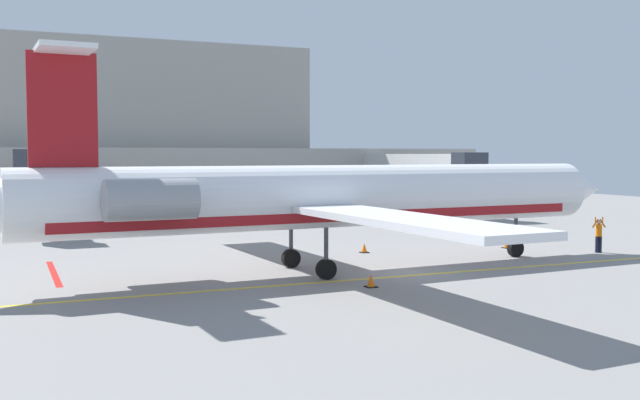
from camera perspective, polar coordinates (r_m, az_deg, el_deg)
The scene contains 11 objects.
ground at distance 34.76m, azimuth 6.09°, elevation -5.69°, with size 120.00×120.00×0.11m.
terminal_building at distance 76.98m, azimuth -15.11°, elevation 4.02°, with size 78.07×11.84×17.12m.
jet_bridge_west at distance 69.54m, azimuth 7.85°, elevation 2.56°, with size 2.40×19.36×5.72m.
jet_bridge_east at distance 58.89m, azimuth -21.80°, elevation 2.32°, with size 2.40×20.46×5.88m.
regional_jet at distance 34.21m, azimuth 0.37°, elevation 0.20°, with size 35.02×29.17×9.68m.
baggage_tug at distance 65.78m, azimuth 7.98°, elevation -0.46°, with size 3.38×3.62×2.14m.
pushback_tractor at distance 66.73m, azimuth 3.64°, elevation -0.35°, with size 3.72×3.36×2.20m.
marshaller at distance 44.08m, azimuth 20.97°, elevation -2.52°, with size 0.82×0.34×2.02m.
safety_cone_alpha at distance 44.63m, azimuth 14.39°, elevation -3.35°, with size 0.47×0.47×0.55m.
safety_cone_bravo at distance 41.29m, azimuth 3.48°, elevation -3.79°, with size 0.47×0.47×0.55m.
safety_cone_charlie at distance 30.66m, azimuth 4.01°, elevation -6.37°, with size 0.47×0.47×0.55m.
Camera 1 is at (-16.94, -29.84, 5.53)m, focal length 40.90 mm.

